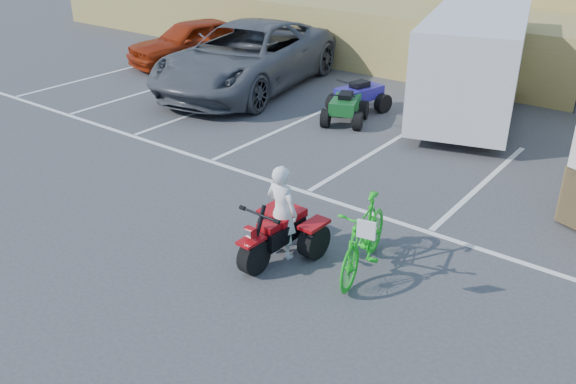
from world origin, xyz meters
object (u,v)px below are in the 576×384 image
Objects in this scene: rider at (282,212)px; cargo_trailer at (473,63)px; quad_atv_blue at (358,112)px; red_trike_atv at (276,258)px; grey_pickup at (247,57)px; red_car at (193,42)px; quad_atv_green at (345,123)px; green_dirt_bike at (364,237)px.

rider is 0.26× the size of cargo_trailer.
quad_atv_blue is (-2.90, 7.25, -0.81)m from rider.
rider reaches higher than red_trike_atv.
red_car is at bearing 151.53° from grey_pickup.
red_trike_atv is 0.83m from rider.
grey_pickup reaches higher than red_trike_atv.
quad_atv_green is (4.18, -0.91, -0.99)m from grey_pickup.
quad_atv_blue is at bearing -66.08° from rider.
quad_atv_green is (0.18, -0.99, 0.00)m from quad_atv_blue.
quad_atv_blue is (-4.22, 6.85, -0.62)m from green_dirt_bike.
red_car is 7.67m from quad_atv_blue.
red_trike_atv is 8.91m from cargo_trailer.
quad_atv_green is (-2.39, -2.36, -1.49)m from cargo_trailer.
green_dirt_bike is 8.43m from cargo_trailer.
red_trike_atv is 13.49m from red_car.
red_trike_atv is at bearing -88.47° from quad_atv_green.
red_car is at bearing 143.37° from quad_atv_green.
green_dirt_bike is at bearing -160.91° from rider.
cargo_trailer reaches higher than red_car.
red_trike_atv is 1.12× the size of quad_atv_green.
grey_pickup reaches higher than red_car.
quad_atv_green is at bearing 115.10° from red_trike_atv.
red_trike_atv is 1.05× the size of quad_atv_blue.
red_trike_atv is 10.11m from grey_pickup.
cargo_trailer is 4.47× the size of quad_atv_green.
red_trike_atv is 0.22× the size of grey_pickup.
quad_atv_blue is (-2.90, 7.40, 0.00)m from red_trike_atv.
green_dirt_bike is (1.32, 0.55, 0.62)m from red_trike_atv.
red_car is at bearing -175.81° from quad_atv_blue.
cargo_trailer is at bearing -85.65° from rider.
quad_atv_blue is 1.00m from quad_atv_green.
quad_atv_green is at bearing 112.53° from green_dirt_bike.
red_car is 3.11× the size of quad_atv_blue.
grey_pickup is at bearing -43.98° from rider.
red_car is (-10.45, 8.50, 0.79)m from red_trike_atv.
rider reaches higher than green_dirt_bike.
cargo_trailer is at bearing 89.30° from green_dirt_bike.
grey_pickup is at bearing -2.87° from red_car.
red_trike_atv is 0.25× the size of cargo_trailer.
red_car is (-10.45, 8.35, -0.02)m from rider.
red_car reaches higher than quad_atv_green.
grey_pickup reaches higher than quad_atv_blue.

